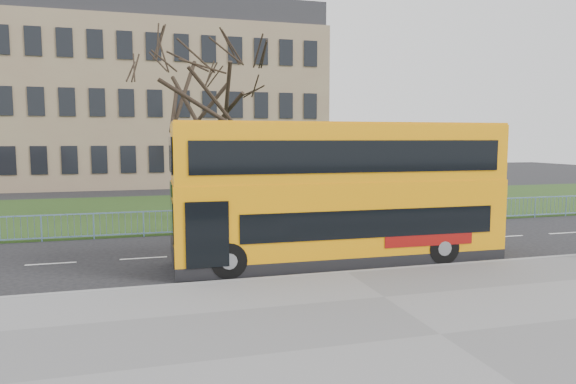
# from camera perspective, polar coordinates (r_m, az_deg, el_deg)

# --- Properties ---
(ground) EXTENTS (120.00, 120.00, 0.00)m
(ground) POSITION_cam_1_polar(r_m,az_deg,el_deg) (17.41, 4.58, -7.96)
(ground) COLOR black
(ground) RESTS_ON ground
(pavement) EXTENTS (80.00, 10.50, 0.12)m
(pavement) POSITION_cam_1_polar(r_m,az_deg,el_deg) (11.57, 16.53, -15.17)
(pavement) COLOR slate
(pavement) RESTS_ON ground
(kerb) EXTENTS (80.00, 0.20, 0.14)m
(kerb) POSITION_cam_1_polar(r_m,az_deg,el_deg) (15.99, 6.51, -8.98)
(kerb) COLOR gray
(kerb) RESTS_ON ground
(grass_verge) EXTENTS (80.00, 15.40, 0.08)m
(grass_verge) POSITION_cam_1_polar(r_m,az_deg,el_deg) (31.00, -4.51, -1.72)
(grass_verge) COLOR #223914
(grass_verge) RESTS_ON ground
(guard_railing) EXTENTS (40.00, 0.12, 1.10)m
(guard_railing) POSITION_cam_1_polar(r_m,az_deg,el_deg) (23.49, -0.94, -2.92)
(guard_railing) COLOR #698EBB
(guard_railing) RESTS_ON ground
(bare_tree) EXTENTS (7.35, 7.35, 10.50)m
(bare_tree) POSITION_cam_1_polar(r_m,az_deg,el_deg) (26.04, -9.34, 8.42)
(bare_tree) COLOR black
(bare_tree) RESTS_ON grass_verge
(civic_building) EXTENTS (30.00, 15.00, 14.00)m
(civic_building) POSITION_cam_1_polar(r_m,az_deg,el_deg) (50.94, -14.71, 8.96)
(civic_building) COLOR #8E725A
(civic_building) RESTS_ON ground
(yellow_bus) EXTENTS (11.12, 2.85, 4.64)m
(yellow_bus) POSITION_cam_1_polar(r_m,az_deg,el_deg) (17.35, 5.82, 0.34)
(yellow_bus) COLOR #FF9F0A
(yellow_bus) RESTS_ON ground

